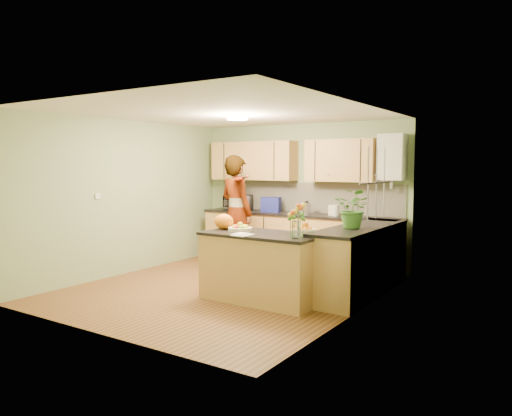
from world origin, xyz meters
The scene contains 28 objects.
floor centered at (0.00, 0.00, 0.00)m, with size 4.50×4.50×0.00m, color #563418.
ceiling centered at (0.00, 0.00, 2.50)m, with size 4.00×4.50×0.02m, color silver.
wall_back centered at (0.00, 2.25, 1.25)m, with size 4.00×0.02×2.50m, color #8DA777.
wall_front centered at (0.00, -2.25, 1.25)m, with size 4.00×0.02×2.50m, color #8DA777.
wall_left centered at (-2.00, 0.00, 1.25)m, with size 0.02×4.50×2.50m, color #8DA777.
wall_right centered at (2.00, 0.00, 1.25)m, with size 0.02×4.50×2.50m, color #8DA777.
back_counter centered at (0.10, 1.95, 0.47)m, with size 3.64×0.62×0.94m.
right_counter centered at (1.70, 0.85, 0.47)m, with size 0.62×2.24×0.94m.
splashback centered at (0.10, 2.23, 1.20)m, with size 3.60×0.02×0.52m, color beige.
upper_cabinets centered at (-0.18, 2.08, 1.85)m, with size 3.20×0.34×0.70m.
boiler centered at (1.70, 2.09, 1.90)m, with size 0.40×0.30×0.86m.
window_right centered at (1.99, 0.60, 1.55)m, with size 0.01×1.30×1.05m.
light_switch centered at (-1.99, -0.60, 1.30)m, with size 0.02×0.09×0.09m, color silver.
ceiling_lamp centered at (0.00, 0.30, 2.46)m, with size 0.30×0.30×0.07m.
peninsula_island centered at (0.75, -0.20, 0.45)m, with size 1.56×0.80×0.89m.
fruit_dish centered at (0.40, -0.20, 0.94)m, with size 0.32×0.32×0.11m.
orange_bowl centered at (1.30, -0.05, 0.96)m, with size 0.26×0.26×0.15m.
flower_vase centered at (1.35, -0.38, 1.20)m, with size 0.25×0.25×0.46m.
orange_bag centered at (0.09, -0.15, 1.00)m, with size 0.28×0.24×0.21m, color orange.
papers centered at (0.65, -0.50, 0.90)m, with size 0.20×0.27×0.01m, color silver.
violinist centered at (-0.68, 1.22, 0.97)m, with size 0.71×0.46×1.94m, color tan.
violin centered at (-0.48, 1.00, 1.55)m, with size 0.54×0.22×0.11m, color #501305, non-canonical shape.
microwave centered at (-1.14, 1.92, 1.08)m, with size 0.50×0.34×0.28m, color silver.
blue_box centered at (-0.43, 1.95, 1.07)m, with size 0.33×0.24×0.26m, color navy.
kettle centered at (0.29, 1.93, 1.05)m, with size 0.14×0.14×0.26m.
jar_cream centered at (0.73, 1.98, 1.03)m, with size 0.11×0.11×0.17m, color beige.
jar_white centered at (0.83, 1.92, 1.03)m, with size 0.12×0.12×0.18m, color silver.
potted_plant centered at (1.70, 0.56, 1.20)m, with size 0.47×0.41×0.53m, color #387326.
Camera 1 is at (4.21, -5.63, 1.78)m, focal length 35.00 mm.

